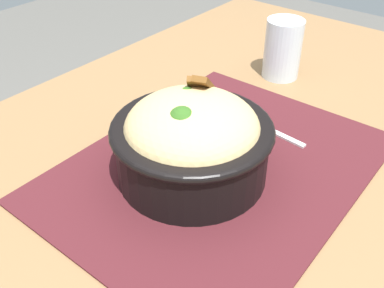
{
  "coord_description": "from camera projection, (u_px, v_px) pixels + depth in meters",
  "views": [
    {
      "loc": [
        -0.42,
        -0.28,
        1.17
      ],
      "look_at": [
        -0.06,
        0.02,
        0.83
      ],
      "focal_mm": 41.69,
      "sensor_mm": 36.0,
      "label": 1
    }
  ],
  "objects": [
    {
      "name": "placemat",
      "position": [
        218.0,
        167.0,
        0.62
      ],
      "size": [
        0.47,
        0.36,
        0.0
      ],
      "primitive_type": "cube",
      "rotation": [
        0.0,
        0.0,
        0.01
      ],
      "color": "#47191E",
      "rests_on": "table"
    },
    {
      "name": "bowl",
      "position": [
        192.0,
        139.0,
        0.58
      ],
      "size": [
        0.21,
        0.21,
        0.13
      ],
      "color": "black",
      "rests_on": "placemat"
    },
    {
      "name": "table",
      "position": [
        224.0,
        197.0,
        0.68
      ],
      "size": [
        1.26,
        0.81,
        0.78
      ],
      "color": "olive",
      "rests_on": "ground_plane"
    },
    {
      "name": "fork",
      "position": [
        264.0,
        127.0,
        0.7
      ],
      "size": [
        0.03,
        0.14,
        0.0
      ],
      "color": "silver",
      "rests_on": "placemat"
    },
    {
      "name": "drinking_glass",
      "position": [
        282.0,
        52.0,
        0.83
      ],
      "size": [
        0.07,
        0.07,
        0.11
      ],
      "color": "silver",
      "rests_on": "table"
    }
  ]
}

